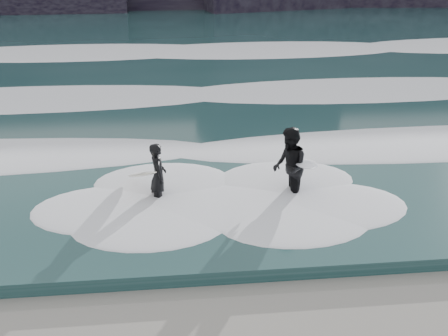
{
  "coord_description": "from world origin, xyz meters",
  "views": [
    {
      "loc": [
        -0.29,
        -6.03,
        6.31
      ],
      "look_at": [
        1.05,
        6.44,
        1.0
      ],
      "focal_mm": 45.0,
      "sensor_mm": 36.0,
      "label": 1
    }
  ],
  "objects": [
    {
      "name": "sea",
      "position": [
        0.0,
        29.0,
        0.15
      ],
      "size": [
        90.0,
        52.0,
        0.3
      ],
      "primitive_type": "cube",
      "color": "#1D3D3E",
      "rests_on": "ground"
    },
    {
      "name": "foam_near",
      "position": [
        0.0,
        9.0,
        0.4
      ],
      "size": [
        60.0,
        3.2,
        0.2
      ],
      "primitive_type": "ellipsoid",
      "color": "white",
      "rests_on": "sea"
    },
    {
      "name": "foam_mid",
      "position": [
        0.0,
        16.0,
        0.42
      ],
      "size": [
        60.0,
        4.0,
        0.24
      ],
      "primitive_type": "ellipsoid",
      "color": "white",
      "rests_on": "sea"
    },
    {
      "name": "foam_far",
      "position": [
        0.0,
        25.0,
        0.45
      ],
      "size": [
        60.0,
        4.8,
        0.3
      ],
      "primitive_type": "ellipsoid",
      "color": "white",
      "rests_on": "sea"
    },
    {
      "name": "surfer_right",
      "position": [
        2.68,
        6.34,
        1.0
      ],
      "size": [
        1.26,
        2.05,
        1.98
      ],
      "color": "black",
      "rests_on": "ground"
    },
    {
      "name": "surfer_left",
      "position": [
        -0.63,
        6.55,
        0.84
      ],
      "size": [
        1.18,
        1.96,
        1.66
      ],
      "color": "black",
      "rests_on": "ground"
    }
  ]
}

